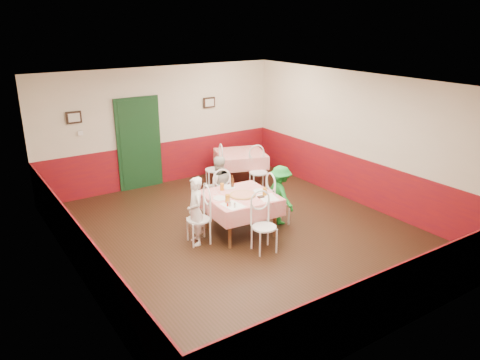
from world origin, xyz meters
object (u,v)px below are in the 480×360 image
glass_c (222,187)px  diner_right (280,195)px  glass_b (265,192)px  chair_second_a (214,170)px  chair_left (198,219)px  chair_right (278,202)px  chair_near (264,227)px  diner_left (196,211)px  glass_a (227,199)px  chair_far (219,196)px  main_table (240,214)px  second_table (241,167)px  pizza (242,195)px  chair_second_b (258,173)px  diner_far (218,187)px  beer_bottle (232,182)px  wallet (261,197)px

glass_c → diner_right: 1.17m
glass_b → diner_right: size_ratio=0.12×
chair_second_a → glass_b: 2.71m
chair_left → chair_right: (1.70, -0.12, 0.00)m
chair_near → glass_b: 0.82m
chair_near → diner_left: bearing=141.2°
chair_second_a → glass_c: size_ratio=6.56×
chair_near → chair_second_a: 3.35m
glass_a → chair_far: bearing=66.4°
main_table → second_table: same height
main_table → chair_left: bearing=175.9°
chair_near → pizza: (0.08, 0.79, 0.33)m
diner_left → chair_second_b: bearing=134.7°
chair_left → glass_c: size_ratio=6.56×
main_table → glass_b: glass_b is taller
glass_a → diner_far: bearing=67.2°
chair_right → diner_right: 0.15m
chair_second_b → diner_left: size_ratio=0.72×
chair_far → diner_right: bearing=145.0°
beer_bottle → diner_left: diner_left is taller
chair_right → glass_c: 1.16m
main_table → diner_right: size_ratio=1.04×
chair_left → glass_a: size_ratio=5.93×
second_table → chair_right: chair_right is taller
second_table → pizza: 2.93m
diner_far → glass_c: bearing=85.8°
chair_right → glass_c: size_ratio=6.56×
glass_c → wallet: size_ratio=1.25×
second_table → beer_bottle: bearing=-127.2°
beer_bottle → wallet: beer_bottle is taller
diner_far → chair_right: bearing=147.8°
chair_near → chair_second_a: (0.90, 3.22, 0.00)m
chair_right → chair_second_b: 1.84m
chair_right → diner_right: (0.05, -0.00, 0.14)m
second_table → glass_c: (-1.74, -1.99, 0.45)m
chair_second_b → diner_far: (-1.53, -0.73, 0.18)m
beer_bottle → glass_b: bearing=-68.9°
chair_left → chair_second_b: 2.90m
second_table → glass_c: size_ratio=8.16×
chair_second_b → chair_left: bearing=-128.2°
chair_near → beer_bottle: bearing=91.4°
chair_second_a → main_table: bearing=-0.4°
beer_bottle → chair_right: bearing=-32.7°
main_table → chair_left: size_ratio=1.36×
second_table → pizza: (-1.58, -2.43, 0.40)m
chair_left → chair_near: size_ratio=1.00×
second_table → wallet: wallet is taller
glass_b → wallet: (-0.12, -0.05, -0.06)m
second_table → chair_second_a: 0.75m
chair_far → wallet: chair_far is taller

